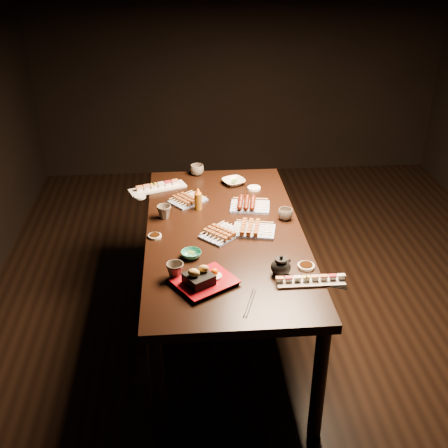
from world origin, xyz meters
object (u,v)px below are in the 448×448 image
Objects in this scene: sushi_platter_far at (157,186)px; yakitori_plate_center at (222,231)px; teacup_far_right at (197,170)px; teapot at (281,265)px; tempura_tray at (205,276)px; teacup_mid_right at (285,214)px; edamame_bowl_cream at (234,182)px; dining_table at (225,285)px; yakitori_plate_left at (188,198)px; teacup_far_left at (164,212)px; sushi_platter_near at (311,279)px; condiment_bottle at (198,199)px; teacup_near_left at (175,271)px; edamame_bowl_green at (191,254)px; yakitori_plate_right at (254,227)px.

yakitori_plate_center is (0.38, -0.67, 0.01)m from sushi_platter_far.
teacup_far_right is 1.35m from teapot.
sushi_platter_far is 1.26m from teapot.
teacup_mid_right is (0.51, 0.65, -0.02)m from tempura_tray.
yakitori_plate_center is at bearing -100.90° from edamame_bowl_cream.
sushi_platter_far is 2.59× the size of edamame_bowl_cream.
yakitori_plate_left reaches higher than dining_table.
dining_table is 0.94m from teacup_far_right.
teacup_far_left is at bearing -109.20° from teacup_far_right.
condiment_bottle is at bearing 121.43° from sushi_platter_near.
sushi_platter_near is at bearing -69.94° from teacup_far_right.
edamame_bowl_cream is at bearing 45.59° from tempura_tray.
teacup_far_right is at bearing 125.04° from teacup_mid_right.
teacup_near_left is 0.66m from teacup_far_left.
dining_table is at bearing 124.29° from sushi_platter_near.
tempura_tray is 3.21× the size of teacup_near_left.
tempura_tray is 0.39m from teapot.
yakitori_plate_center is 0.80× the size of tempura_tray.
dining_table is 0.61m from yakitori_plate_left.
teacup_far_right reaches higher than sushi_platter_far.
yakitori_plate_left is 2.24× the size of teacup_far_right.
teacup_far_left is 0.68m from teacup_far_right.
edamame_bowl_green is 0.57m from condiment_bottle.
teacup_mid_right is at bearing -65.33° from yakitori_plate_left.
yakitori_plate_right is 1.13× the size of yakitori_plate_left.
teacup_mid_right is at bearing 90.51° from sushi_platter_near.
sushi_platter_far is at bearing 75.21° from yakitori_plate_center.
sushi_platter_near is at bearing -89.51° from teacup_mid_right.
teapot reaches higher than sushi_platter_far.
yakitori_plate_right is at bearing 62.84° from teapot.
sushi_platter_far is 0.77m from yakitori_plate_center.
tempura_tray reaches higher than teacup_far_right.
teapot is (0.08, -0.44, 0.02)m from yakitori_plate_right.
dining_table is 7.53× the size of yakitori_plate_right.
edamame_bowl_cream is at bearing 34.57° from yakitori_plate_center.
teacup_mid_right reaches higher than yakitori_plate_left.
sushi_platter_near is 1.59× the size of yakitori_plate_left.
sushi_platter_far reaches higher than edamame_bowl_green.
edamame_bowl_cream is 1.02× the size of condiment_bottle.
teacup_near_left is at bearing -167.65° from yakitori_plate_center.
yakitori_plate_left is 0.75× the size of tempura_tray.
yakitori_plate_center is 0.49m from yakitori_plate_left.
yakitori_plate_right reaches higher than sushi_platter_far.
teacup_far_left is (-0.06, 0.65, -0.00)m from teacup_near_left.
yakitori_plate_center is (-0.02, -0.05, 0.40)m from dining_table.
tempura_tray is at bearing -73.85° from teacup_far_left.
yakitori_plate_right is at bearing 111.87° from sushi_platter_near.
sushi_platter_far is 2.63× the size of condiment_bottle.
teacup_near_left is (-0.27, -0.41, 0.01)m from yakitori_plate_center.
tempura_tray reaches higher than yakitori_plate_center.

